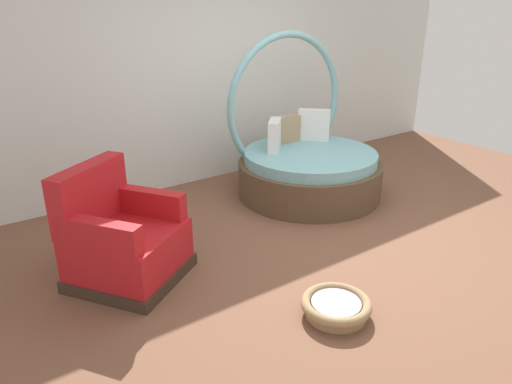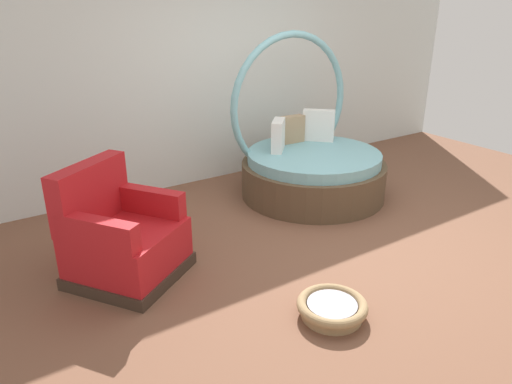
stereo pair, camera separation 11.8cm
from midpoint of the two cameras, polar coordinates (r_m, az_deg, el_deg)
ground_plane at (r=4.60m, az=10.81°, el=-5.89°), size 8.00×8.00×0.02m
back_wall at (r=5.92m, az=-3.99°, el=15.81°), size 8.00×0.12×2.96m
round_daybed at (r=5.53m, az=7.10°, el=3.41°), size 1.65×1.65×1.82m
red_armchair at (r=3.97m, az=-15.10°, el=-5.49°), size 1.11×1.11×0.94m
pet_basket at (r=3.54m, az=10.11°, el=-13.60°), size 0.51×0.51×0.13m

